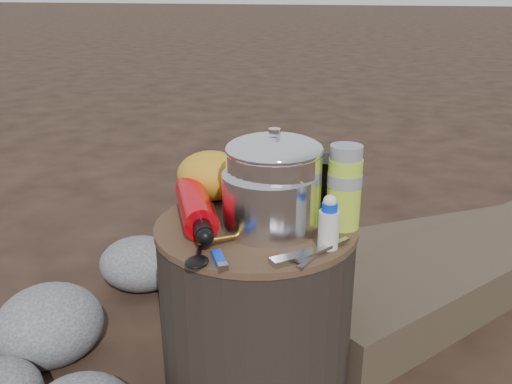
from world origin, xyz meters
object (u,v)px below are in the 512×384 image
(thermos, at_px, (344,187))
(travel_mug, at_px, (328,185))
(log_main, at_px, (510,250))
(fuel_bottle, at_px, (196,206))
(stump, at_px, (256,304))
(camping_pot, at_px, (274,181))

(thermos, height_order, travel_mug, thermos)
(log_main, bearing_deg, fuel_bottle, -98.21)
(fuel_bottle, relative_size, travel_mug, 2.46)
(travel_mug, bearing_deg, stump, -135.90)
(stump, relative_size, travel_mug, 3.66)
(thermos, relative_size, travel_mug, 1.49)
(stump, bearing_deg, log_main, 48.66)
(fuel_bottle, bearing_deg, stump, -19.91)
(log_main, relative_size, camping_pot, 8.47)
(camping_pot, distance_m, thermos, 0.15)
(stump, xyz_separation_m, thermos, (0.18, 0.04, 0.29))
(stump, xyz_separation_m, log_main, (0.66, 0.75, -0.13))
(log_main, relative_size, travel_mug, 14.30)
(log_main, distance_m, fuel_bottle, 1.17)
(log_main, bearing_deg, stump, -93.75)
(stump, xyz_separation_m, camping_pot, (0.04, 0.01, 0.30))
(thermos, bearing_deg, fuel_bottle, -169.22)
(stump, xyz_separation_m, travel_mug, (0.13, 0.13, 0.26))
(camping_pot, distance_m, fuel_bottle, 0.18)
(travel_mug, bearing_deg, log_main, 49.70)
(log_main, xyz_separation_m, thermos, (-0.48, -0.71, 0.42))
(fuel_bottle, bearing_deg, travel_mug, 0.89)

